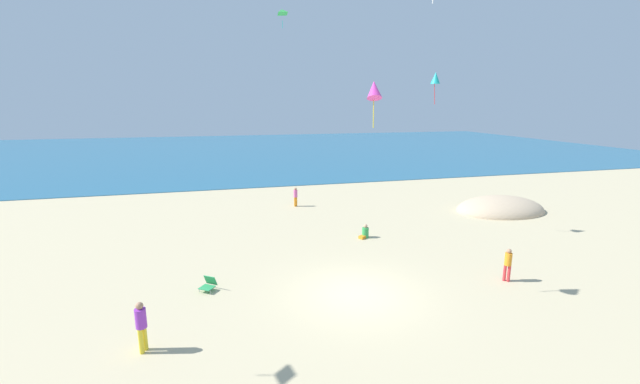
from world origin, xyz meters
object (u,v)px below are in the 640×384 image
Objects in this scene: beach_chair_mid_beach at (209,284)px; kite_teal at (436,78)px; person_3 at (296,196)px; kite_green at (282,12)px; kite_magenta at (374,90)px; person_1 at (141,323)px; person_0 at (365,233)px; person_2 at (508,263)px.

beach_chair_mid_beach is 0.46× the size of kite_teal.
beach_chair_mid_beach is 0.56× the size of person_3.
kite_magenta is (0.91, -13.96, -5.33)m from kite_green.
person_1 is 0.93× the size of kite_magenta.
kite_green reaches higher than person_3.
person_2 is at bearing 88.89° from person_0.
beach_chair_mid_beach is 0.64× the size of kite_green.
person_0 is at bearing 70.43° from kite_magenta.
person_2 is 0.85× the size of kite_teal.
kite_green is at bearing 93.71° from kite_magenta.
person_1 is 1.16× the size of person_3.
person_2 is 10.22m from kite_teal.
beach_chair_mid_beach is at bearing -159.89° from kite_teal.
kite_teal is (13.88, 8.07, 7.66)m from person_1.
beach_chair_mid_beach is 0.48× the size of person_1.
beach_chair_mid_beach is at bearing 119.53° from person_3.
person_3 is at bearing -114.82° from person_2.
person_1 reaches higher than person_2.
kite_green is 0.70× the size of kite_magenta.
kite_green is (-6.91, 14.35, 12.25)m from person_2.
person_3 is at bearing 91.63° from person_1.
person_1 reaches higher than beach_chair_mid_beach.
person_2 is (13.88, 1.42, -0.10)m from person_1.
person_2 is at bearing -89.95° from kite_teal.
person_3 is 0.82× the size of kite_teal.
person_1 is 17.79m from kite_teal.
kite_green reaches higher than person_0.
person_3 is 12.61m from kite_teal.
person_1 is at bearing -42.06° from person_2.
person_2 is at bearing 115.08° from beach_chair_mid_beach.
person_2 is at bearing 168.47° from person_3.
beach_chair_mid_beach is at bearing 163.05° from kite_magenta.
kite_magenta reaches higher than person_2.
kite_green is at bearing 131.84° from kite_teal.
kite_green reaches higher than person_2.
person_2 is 20.09m from kite_green.
person_2 is 1.18× the size of kite_green.
kite_teal is (3.76, -0.03, 8.30)m from person_0.
kite_teal is (-0.01, 6.65, 7.77)m from person_2.
beach_chair_mid_beach is 13.55m from person_3.
kite_green is at bearing -167.41° from beach_chair_mid_beach.
kite_green reaches higher than kite_teal.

